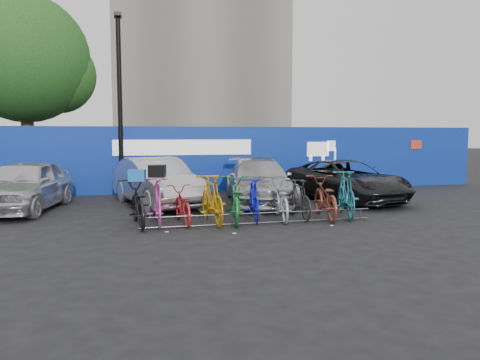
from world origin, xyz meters
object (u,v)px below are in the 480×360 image
object	(u,v)px
bike_6	(280,200)
bike_2	(182,205)
car_2	(259,181)
lamppost	(120,100)
bike_8	(325,198)
car_0	(25,185)
tree	(31,62)
bike_4	(235,200)
bike_3	(212,199)
bike_rack	(260,218)
bike_1	(158,201)
bike_0	(138,204)
bike_7	(299,199)
bike_5	(254,199)
car_3	(346,181)
car_1	(157,182)
bike_9	(346,194)

from	to	relation	value
bike_6	bike_2	bearing A→B (deg)	7.34
bike_2	car_2	bearing A→B (deg)	-137.80
lamppost	bike_8	distance (m)	7.98
car_0	car_2	size ratio (longest dim) A/B	0.91
tree	car_0	bearing A→B (deg)	-82.09
bike_4	bike_2	bearing A→B (deg)	7.65
car_2	bike_3	xyz separation A→B (m)	(-2.02, -3.03, -0.08)
car_0	bike_rack	bearing A→B (deg)	-20.79
tree	bike_1	bearing A→B (deg)	-66.22
bike_rack	lamppost	bearing A→B (deg)	118.07
bike_0	bike_4	size ratio (longest dim) A/B	0.97
car_2	bike_7	world-z (taller)	car_2
bike_rack	bike_1	distance (m)	2.43
bike_0	lamppost	bearing A→B (deg)	-90.90
bike_2	bike_8	distance (m)	3.59
bike_5	car_2	bearing A→B (deg)	-99.90
car_0	bike_0	bearing A→B (deg)	-34.34
lamppost	bike_3	xyz separation A→B (m)	(2.13, -5.57, -2.68)
car_2	car_3	world-z (taller)	car_2
bike_rack	bike_1	size ratio (longest dim) A/B	2.98
bike_7	car_2	bearing A→B (deg)	-83.96
bike_1	bike_7	size ratio (longest dim) A/B	1.12
bike_1	bike_6	size ratio (longest dim) A/B	1.00
lamppost	bike_rack	size ratio (longest dim) A/B	1.09
bike_2	bike_6	xyz separation A→B (m)	(2.44, -0.06, 0.05)
lamppost	bike_5	size ratio (longest dim) A/B	3.51
car_2	bike_0	size ratio (longest dim) A/B	2.33
bike_4	bike_5	size ratio (longest dim) A/B	1.18
car_0	bike_2	distance (m)	4.96
bike_1	bike_5	world-z (taller)	bike_1
tree	bike_2	world-z (taller)	tree
bike_4	car_1	bearing A→B (deg)	-49.46
bike_8	bike_9	xyz separation A→B (m)	(0.61, 0.06, 0.08)
bike_rack	bike_2	world-z (taller)	bike_2
bike_6	bike_7	world-z (taller)	bike_7
tree	bike_4	size ratio (longest dim) A/B	3.79
bike_4	bike_8	distance (m)	2.30
bike_rack	bike_6	world-z (taller)	bike_6
tree	car_0	size ratio (longest dim) A/B	1.84
bike_4	bike_8	world-z (taller)	bike_4
tree	bike_4	bearing A→B (deg)	-58.15
bike_0	bike_5	bearing A→B (deg)	177.12
car_1	bike_0	bearing A→B (deg)	-118.52
bike_1	bike_9	xyz separation A→B (m)	(4.77, -0.07, 0.04)
bike_rack	bike_8	bearing A→B (deg)	13.72
bike_0	bike_3	bearing A→B (deg)	171.36
bike_rack	car_1	world-z (taller)	car_1
car_3	car_0	bearing A→B (deg)	166.83
lamppost	bike_0	world-z (taller)	lamppost
bike_0	bike_1	size ratio (longest dim) A/B	1.06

